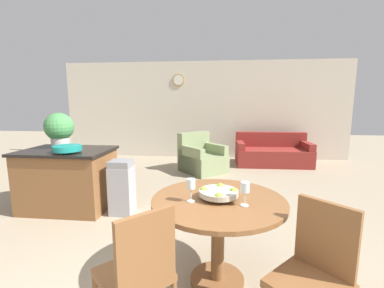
{
  "coord_description": "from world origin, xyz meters",
  "views": [
    {
      "loc": [
        0.46,
        -1.21,
        1.56
      ],
      "look_at": [
        0.08,
        2.45,
        0.97
      ],
      "focal_mm": 24.0,
      "sensor_mm": 36.0,
      "label": 1
    }
  ],
  "objects_px": {
    "trash_bin": "(122,187)",
    "fruit_bowl": "(219,193)",
    "wine_glass_left": "(191,185)",
    "dining_chair_near_left": "(138,270)",
    "kitchen_island": "(68,179)",
    "dining_table": "(218,218)",
    "couch": "(272,154)",
    "wine_glass_right": "(245,188)",
    "potted_plant": "(59,129)",
    "armchair": "(201,159)",
    "dining_chair_near_right": "(315,269)",
    "teal_bowl": "(67,148)"
  },
  "relations": [
    {
      "from": "trash_bin",
      "to": "fruit_bowl",
      "type": "bearing_deg",
      "value": -43.51
    },
    {
      "from": "wine_glass_left",
      "to": "trash_bin",
      "type": "bearing_deg",
      "value": 129.48
    },
    {
      "from": "dining_chair_near_left",
      "to": "wine_glass_left",
      "type": "distance_m",
      "value": 0.72
    },
    {
      "from": "kitchen_island",
      "to": "dining_table",
      "type": "bearing_deg",
      "value": -32.24
    },
    {
      "from": "trash_bin",
      "to": "couch",
      "type": "bearing_deg",
      "value": 50.11
    },
    {
      "from": "dining_chair_near_left",
      "to": "kitchen_island",
      "type": "bearing_deg",
      "value": 84.75
    },
    {
      "from": "wine_glass_right",
      "to": "potted_plant",
      "type": "bearing_deg",
      "value": 147.17
    },
    {
      "from": "dining_table",
      "to": "kitchen_island",
      "type": "relative_size",
      "value": 0.9
    },
    {
      "from": "wine_glass_left",
      "to": "dining_chair_near_left",
      "type": "bearing_deg",
      "value": -117.38
    },
    {
      "from": "dining_chair_near_left",
      "to": "armchair",
      "type": "xyz_separation_m",
      "value": [
        0.11,
        4.3,
        -0.22
      ]
    },
    {
      "from": "fruit_bowl",
      "to": "wine_glass_left",
      "type": "relative_size",
      "value": 1.72
    },
    {
      "from": "dining_chair_near_right",
      "to": "couch",
      "type": "height_order",
      "value": "dining_chair_near_right"
    },
    {
      "from": "fruit_bowl",
      "to": "couch",
      "type": "relative_size",
      "value": 0.18
    },
    {
      "from": "potted_plant",
      "to": "armchair",
      "type": "relative_size",
      "value": 0.44
    },
    {
      "from": "kitchen_island",
      "to": "fruit_bowl",
      "type": "bearing_deg",
      "value": -32.2
    },
    {
      "from": "wine_glass_right",
      "to": "armchair",
      "type": "height_order",
      "value": "wine_glass_right"
    },
    {
      "from": "dining_chair_near_left",
      "to": "teal_bowl",
      "type": "xyz_separation_m",
      "value": [
        -1.56,
        1.8,
        0.43
      ]
    },
    {
      "from": "dining_chair_near_right",
      "to": "fruit_bowl",
      "type": "bearing_deg",
      "value": 5.39
    },
    {
      "from": "wine_glass_left",
      "to": "couch",
      "type": "height_order",
      "value": "wine_glass_left"
    },
    {
      "from": "wine_glass_left",
      "to": "armchair",
      "type": "bearing_deg",
      "value": 92.61
    },
    {
      "from": "fruit_bowl",
      "to": "armchair",
      "type": "height_order",
      "value": "armchair"
    },
    {
      "from": "dining_chair_near_right",
      "to": "kitchen_island",
      "type": "height_order",
      "value": "dining_chair_near_right"
    },
    {
      "from": "wine_glass_left",
      "to": "kitchen_island",
      "type": "xyz_separation_m",
      "value": [
        -1.99,
        1.48,
        -0.46
      ]
    },
    {
      "from": "fruit_bowl",
      "to": "trash_bin",
      "type": "height_order",
      "value": "fruit_bowl"
    },
    {
      "from": "dining_chair_near_left",
      "to": "armchair",
      "type": "bearing_deg",
      "value": 42.97
    },
    {
      "from": "wine_glass_right",
      "to": "trash_bin",
      "type": "relative_size",
      "value": 0.25
    },
    {
      "from": "potted_plant",
      "to": "fruit_bowl",
      "type": "bearing_deg",
      "value": -32.83
    },
    {
      "from": "dining_chair_near_right",
      "to": "potted_plant",
      "type": "distance_m",
      "value": 3.7
    },
    {
      "from": "wine_glass_left",
      "to": "wine_glass_right",
      "type": "bearing_deg",
      "value": -5.72
    },
    {
      "from": "dining_chair_near_right",
      "to": "trash_bin",
      "type": "relative_size",
      "value": 1.21
    },
    {
      "from": "fruit_bowl",
      "to": "dining_chair_near_left",
      "type": "bearing_deg",
      "value": -128.86
    },
    {
      "from": "wine_glass_left",
      "to": "couch",
      "type": "bearing_deg",
      "value": 71.12
    },
    {
      "from": "potted_plant",
      "to": "trash_bin",
      "type": "xyz_separation_m",
      "value": [
        1.04,
        -0.26,
        -0.79
      ]
    },
    {
      "from": "dining_chair_near_right",
      "to": "wine_glass_right",
      "type": "height_order",
      "value": "wine_glass_right"
    },
    {
      "from": "dining_chair_near_right",
      "to": "wine_glass_left",
      "type": "xyz_separation_m",
      "value": [
        -0.84,
        0.41,
        0.4
      ]
    },
    {
      "from": "armchair",
      "to": "couch",
      "type": "bearing_deg",
      "value": -16.83
    },
    {
      "from": "potted_plant",
      "to": "kitchen_island",
      "type": "bearing_deg",
      "value": -40.0
    },
    {
      "from": "fruit_bowl",
      "to": "wine_glass_right",
      "type": "bearing_deg",
      "value": -32.78
    },
    {
      "from": "teal_bowl",
      "to": "dining_chair_near_left",
      "type": "bearing_deg",
      "value": -49.17
    },
    {
      "from": "dining_chair_near_right",
      "to": "armchair",
      "type": "bearing_deg",
      "value": -32.0
    },
    {
      "from": "dining_table",
      "to": "dining_chair_near_right",
      "type": "relative_size",
      "value": 1.2
    },
    {
      "from": "dining_chair_near_left",
      "to": "teal_bowl",
      "type": "relative_size",
      "value": 2.49
    },
    {
      "from": "teal_bowl",
      "to": "armchair",
      "type": "distance_m",
      "value": 3.07
    },
    {
      "from": "dining_table",
      "to": "dining_chair_near_right",
      "type": "distance_m",
      "value": 0.8
    },
    {
      "from": "trash_bin",
      "to": "couch",
      "type": "relative_size",
      "value": 0.42
    },
    {
      "from": "couch",
      "to": "wine_glass_left",
      "type": "bearing_deg",
      "value": -110.27
    },
    {
      "from": "fruit_bowl",
      "to": "wine_glass_left",
      "type": "height_order",
      "value": "wine_glass_left"
    },
    {
      "from": "teal_bowl",
      "to": "armchair",
      "type": "bearing_deg",
      "value": 56.33
    },
    {
      "from": "dining_chair_near_left",
      "to": "kitchen_island",
      "type": "height_order",
      "value": "dining_chair_near_left"
    },
    {
      "from": "teal_bowl",
      "to": "potted_plant",
      "type": "bearing_deg",
      "value": 132.7
    }
  ]
}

